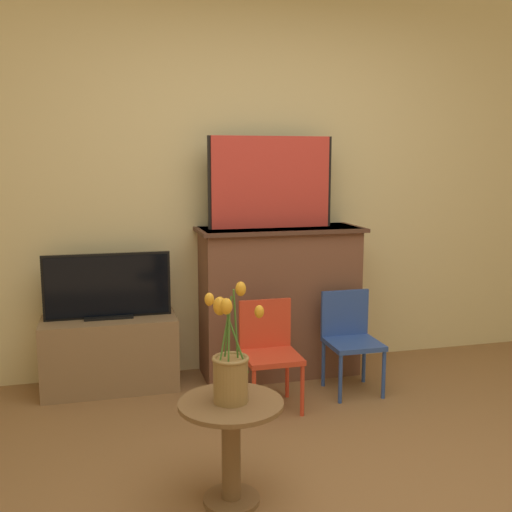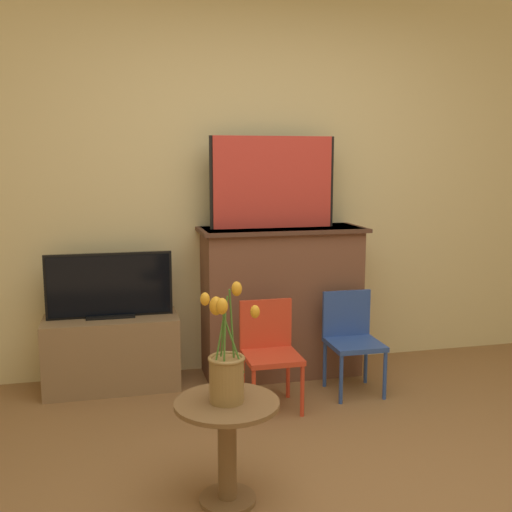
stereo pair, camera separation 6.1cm
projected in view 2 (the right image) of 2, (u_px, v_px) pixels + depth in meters
wall_back at (251, 175)px, 4.11m from camera, size 8.00×0.06×2.70m
fireplace_mantel at (281, 299)px, 4.05m from camera, size 1.10×0.44×1.01m
painting at (273, 182)px, 3.92m from camera, size 0.84×0.03×0.60m
tv_stand at (112, 352)px, 3.83m from camera, size 0.84×0.38×0.46m
tv_monitor at (110, 286)px, 3.77m from camera, size 0.78×0.12×0.41m
chair_red at (269, 347)px, 3.52m from camera, size 0.32×0.32×0.63m
chair_blue at (351, 335)px, 3.77m from camera, size 0.32×0.32×0.63m
side_table at (227, 436)px, 2.52m from camera, size 0.44×0.44×0.45m
vase_tulips at (226, 367)px, 2.47m from camera, size 0.24×0.17×0.51m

